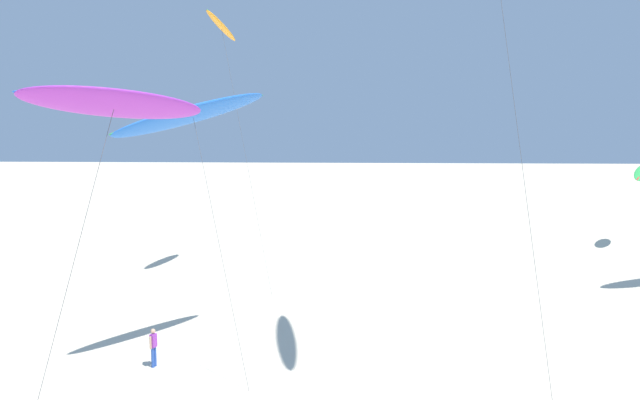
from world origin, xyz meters
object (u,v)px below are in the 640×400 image
flying_kite_0 (193,114)px  flying_kite_3 (114,103)px  flying_kite_2 (222,27)px  person_foreground_walker (153,346)px

flying_kite_0 → flying_kite_3: size_ratio=1.03×
flying_kite_2 → flying_kite_3: size_ratio=1.45×
flying_kite_3 → person_foreground_walker: bearing=101.0°
flying_kite_3 → person_foreground_walker: flying_kite_3 is taller
flying_kite_2 → flying_kite_3: bearing=-86.8°
flying_kite_3 → flying_kite_0: bearing=89.6°
flying_kite_0 → flying_kite_3: 9.74m
flying_kite_3 → person_foreground_walker: (-1.67, 8.60, -10.49)m
flying_kite_0 → flying_kite_2: bearing=95.6°
flying_kite_0 → flying_kite_3: flying_kite_0 is taller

